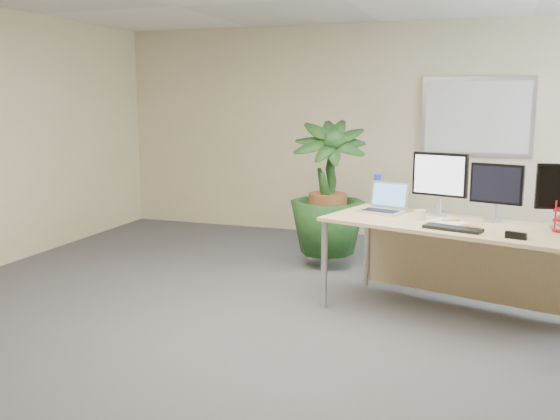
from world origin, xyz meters
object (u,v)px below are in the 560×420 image
(desk, at_px, (459,241))
(laptop, at_px, (385,205))
(floor_plant, at_px, (328,197))
(monitor_right, at_px, (496,188))
(monitor_left, at_px, (440,180))

(desk, height_order, laptop, laptop)
(floor_plant, xyz_separation_m, laptop, (0.74, -0.85, 0.10))
(monitor_right, bearing_deg, monitor_left, 163.67)
(monitor_right, distance_m, laptop, 0.95)
(monitor_right, xyz_separation_m, laptop, (-0.92, 0.13, -0.21))
(floor_plant, bearing_deg, monitor_left, -35.33)
(desk, bearing_deg, monitor_left, 129.99)
(floor_plant, relative_size, monitor_left, 2.84)
(floor_plant, bearing_deg, monitor_right, -30.71)
(desk, xyz_separation_m, laptop, (-0.65, 0.23, 0.23))
(desk, distance_m, monitor_right, 0.52)
(floor_plant, relative_size, monitor_right, 3.22)
(floor_plant, xyz_separation_m, monitor_left, (1.20, -0.85, 0.34))
(floor_plant, xyz_separation_m, monitor_right, (1.66, -0.99, 0.31))
(desk, xyz_separation_m, floor_plant, (-1.39, 1.08, 0.13))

